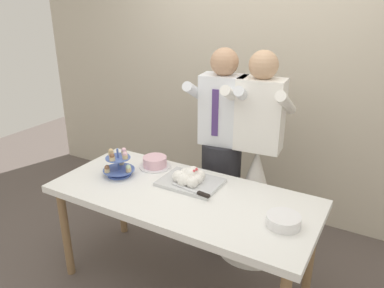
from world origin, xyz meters
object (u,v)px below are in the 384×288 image
(cupcake_stand, at_px, (119,165))
(person_groom, at_px, (221,162))
(person_bride, at_px, (255,188))
(round_cake, at_px, (155,162))
(dessert_table, at_px, (182,203))
(main_cake_tray, at_px, (190,179))
(plate_stack, at_px, (283,221))

(cupcake_stand, relative_size, person_groom, 0.14)
(person_groom, xyz_separation_m, person_bride, (0.29, 0.02, -0.16))
(cupcake_stand, height_order, person_groom, person_groom)
(round_cake, relative_size, person_groom, 0.14)
(dessert_table, distance_m, main_cake_tray, 0.18)
(main_cake_tray, xyz_separation_m, person_bride, (0.30, 0.51, -0.23))
(dessert_table, bearing_deg, person_groom, 90.91)
(cupcake_stand, distance_m, plate_stack, 1.24)
(plate_stack, xyz_separation_m, person_bride, (-0.42, 0.69, -0.23))
(cupcake_stand, bearing_deg, person_groom, 50.19)
(cupcake_stand, height_order, main_cake_tray, cupcake_stand)
(person_groom, bearing_deg, main_cake_tray, -90.72)
(person_groom, bearing_deg, round_cake, -134.55)
(plate_stack, height_order, person_groom, person_groom)
(plate_stack, bearing_deg, dessert_table, 176.88)
(dessert_table, xyz_separation_m, cupcake_stand, (-0.54, -0.00, 0.16))
(main_cake_tray, relative_size, person_bride, 0.26)
(plate_stack, height_order, person_bride, person_bride)
(dessert_table, xyz_separation_m, plate_stack, (0.70, -0.04, 0.11))
(cupcake_stand, relative_size, person_bride, 0.14)
(cupcake_stand, height_order, plate_stack, cupcake_stand)
(main_cake_tray, xyz_separation_m, round_cake, (-0.37, 0.11, -0.00))
(round_cake, xyz_separation_m, person_bride, (0.67, 0.41, -0.23))
(cupcake_stand, xyz_separation_m, main_cake_tray, (0.52, 0.14, -0.04))
(main_cake_tray, height_order, person_groom, person_groom)
(main_cake_tray, distance_m, person_groom, 0.50)
(cupcake_stand, relative_size, round_cake, 0.96)
(person_groom, bearing_deg, dessert_table, -89.09)
(dessert_table, bearing_deg, main_cake_tray, 96.70)
(cupcake_stand, bearing_deg, person_bride, 38.42)
(round_cake, distance_m, person_groom, 0.55)
(plate_stack, relative_size, person_groom, 0.12)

